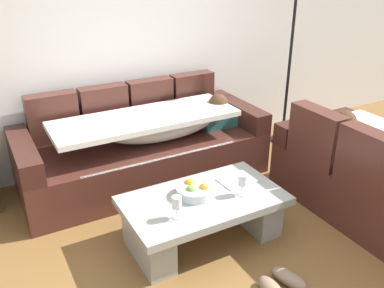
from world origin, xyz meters
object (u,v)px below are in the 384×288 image
at_px(couch_along_wall, 147,147).
at_px(wine_glass_near_left, 177,203).
at_px(wine_glass_near_right, 242,181).
at_px(floor_lamp, 290,47).
at_px(fruit_bowl, 195,190).
at_px(open_magazine, 237,180).
at_px(coffee_table, 204,213).
at_px(pair_of_shoes, 281,284).

xyz_separation_m(couch_along_wall, wine_glass_near_left, (-0.31, -1.26, 0.16)).
xyz_separation_m(wine_glass_near_right, floor_lamp, (1.44, 1.23, 0.62)).
xyz_separation_m(fruit_bowl, wine_glass_near_left, (-0.25, -0.20, 0.08)).
relative_size(couch_along_wall, open_magazine, 8.26).
xyz_separation_m(couch_along_wall, fruit_bowl, (-0.06, -1.06, 0.09)).
xyz_separation_m(fruit_bowl, open_magazine, (0.40, 0.02, -0.04)).
bearing_deg(coffee_table, couch_along_wall, 89.39).
height_order(couch_along_wall, wine_glass_near_left, couch_along_wall).
height_order(wine_glass_near_right, floor_lamp, floor_lamp).
bearing_deg(fruit_bowl, floor_lamp, 31.35).
bearing_deg(coffee_table, pair_of_shoes, -76.08).
bearing_deg(coffee_table, wine_glass_near_left, -154.77).
bearing_deg(pair_of_shoes, fruit_bowl, 106.00).
bearing_deg(open_magazine, pair_of_shoes, -106.23).
bearing_deg(wine_glass_near_left, couch_along_wall, 76.36).
height_order(couch_along_wall, fruit_bowl, couch_along_wall).
bearing_deg(wine_glass_near_right, pair_of_shoes, -98.74).
height_order(wine_glass_near_left, pair_of_shoes, wine_glass_near_left).
distance_m(wine_glass_near_left, open_magazine, 0.70).
xyz_separation_m(wine_glass_near_left, pair_of_shoes, (0.47, -0.58, -0.45)).
bearing_deg(fruit_bowl, wine_glass_near_left, -141.48).
xyz_separation_m(coffee_table, floor_lamp, (1.71, 1.13, 0.88)).
bearing_deg(fruit_bowl, wine_glass_near_right, -27.16).
height_order(coffee_table, wine_glass_near_right, wine_glass_near_right).
height_order(couch_along_wall, wine_glass_near_right, couch_along_wall).
xyz_separation_m(wine_glass_near_right, pair_of_shoes, (-0.09, -0.61, -0.45)).
height_order(wine_glass_near_right, pair_of_shoes, wine_glass_near_right).
bearing_deg(pair_of_shoes, coffee_table, 103.92).
bearing_deg(wine_glass_near_left, wine_glass_near_right, 3.67).
height_order(fruit_bowl, wine_glass_near_right, wine_glass_near_right).
xyz_separation_m(couch_along_wall, coffee_table, (-0.01, -1.12, -0.09)).
distance_m(coffee_table, fruit_bowl, 0.20).
relative_size(fruit_bowl, wine_glass_near_left, 1.69).
distance_m(fruit_bowl, wine_glass_near_right, 0.36).
bearing_deg(pair_of_shoes, couch_along_wall, 95.14).
xyz_separation_m(coffee_table, wine_glass_near_left, (-0.29, -0.14, 0.26)).
distance_m(couch_along_wall, pair_of_shoes, 1.87).
height_order(open_magazine, pair_of_shoes, open_magazine).
bearing_deg(wine_glass_near_right, couch_along_wall, 101.95).
bearing_deg(couch_along_wall, wine_glass_near_left, -103.64).
relative_size(coffee_table, floor_lamp, 0.62).
distance_m(couch_along_wall, wine_glass_near_left, 1.31).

